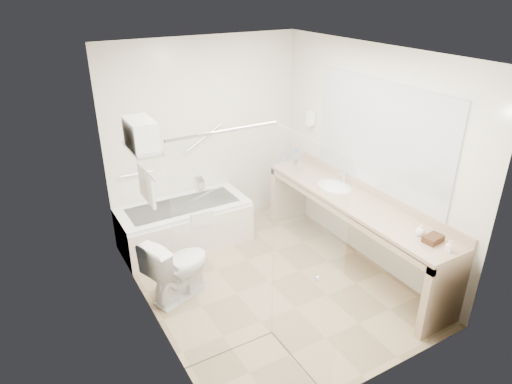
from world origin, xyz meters
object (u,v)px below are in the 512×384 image
toilet (178,267)px  water_bottle_left (296,157)px  vanity_counter (353,216)px  bathtub (185,225)px  amenity_basket (433,239)px

toilet → water_bottle_left: water_bottle_left is taller
toilet → water_bottle_left: bearing=-88.5°
vanity_counter → toilet: size_ratio=3.68×
bathtub → toilet: bearing=-115.2°
bathtub → water_bottle_left: bearing=-6.5°
amenity_basket → water_bottle_left: 2.28m
bathtub → water_bottle_left: 1.70m
vanity_counter → water_bottle_left: bearing=88.9°
toilet → water_bottle_left: 2.22m
bathtub → amenity_basket: amenity_basket is taller
toilet → amenity_basket: (2.01, -1.50, 0.52)m
vanity_counter → amenity_basket: vanity_counter is taller
bathtub → toilet: size_ratio=2.18×
amenity_basket → toilet: bearing=143.3°
bathtub → vanity_counter: size_ratio=0.59×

